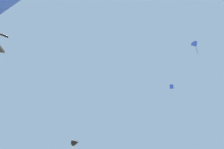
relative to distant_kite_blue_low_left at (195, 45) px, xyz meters
The scene contains 3 objects.
distant_kite_blue_low_left is the anchor object (origin of this frame).
distant_kite_blue_mid_right 9.06m from the distant_kite_blue_low_left, 168.04° to the right, with size 0.63×0.74×0.87m.
marker_flag 31.48m from the distant_kite_blue_low_left, 97.34° to the right, with size 0.30×0.24×1.97m.
Camera 1 is at (2.04, -0.53, 0.72)m, focal length 28.65 mm.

